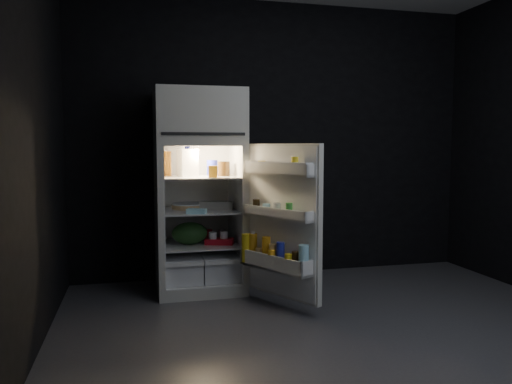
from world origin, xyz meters
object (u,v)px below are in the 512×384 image
object	(u,v)px
refrigerator	(199,184)
milk_jug	(188,163)
yogurt_tray	(219,241)
fridge_door	(280,224)
egg_carton	(216,205)

from	to	relation	value
refrigerator	milk_jug	distance (m)	0.22
milk_jug	yogurt_tray	bearing A→B (deg)	-35.46
refrigerator	fridge_door	world-z (taller)	refrigerator
fridge_door	egg_carton	distance (m)	0.77
egg_carton	yogurt_tray	world-z (taller)	egg_carton
refrigerator	egg_carton	size ratio (longest dim) A/B	5.96
egg_carton	refrigerator	bearing A→B (deg)	179.15
yogurt_tray	fridge_door	bearing A→B (deg)	-38.24
refrigerator	yogurt_tray	world-z (taller)	refrigerator
fridge_door	yogurt_tray	world-z (taller)	fridge_door
egg_carton	milk_jug	bearing A→B (deg)	-168.71
refrigerator	milk_jug	world-z (taller)	refrigerator
fridge_door	egg_carton	world-z (taller)	fridge_door
egg_carton	fridge_door	bearing A→B (deg)	-42.62
refrigerator	yogurt_tray	bearing A→B (deg)	-38.37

